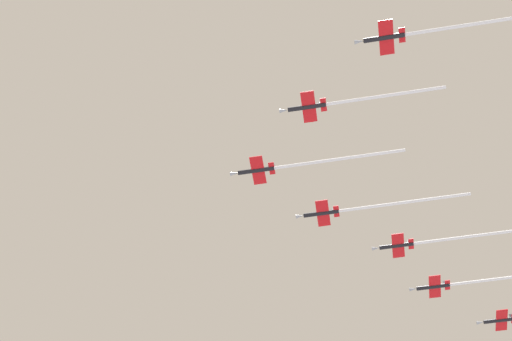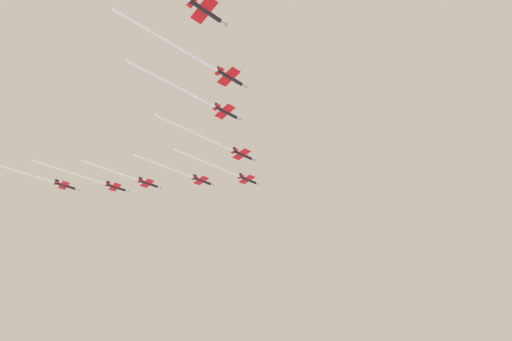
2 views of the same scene
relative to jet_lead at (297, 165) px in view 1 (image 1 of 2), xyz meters
name	(u,v)px [view 1 (image 1 of 2)]	position (x,y,z in m)	size (l,w,h in m)	color
jet_lead	(297,165)	(0.00, 0.00, 0.00)	(46.17, 8.75, 2.51)	black
jet_port_inner	(343,102)	(12.54, -16.72, 0.81)	(41.54, 8.75, 2.51)	black
jet_starboard_inner	(363,208)	(16.94, 14.82, -0.81)	(47.31, 8.75, 2.51)	black
jet_port_outer	(417,33)	(30.06, -33.76, -1.01)	(37.87, 8.75, 2.51)	black
jet_starboard_outer	(433,241)	(37.11, 29.42, 1.01)	(45.25, 8.75, 2.51)	black
jet_port_trail	(470,282)	(48.12, 44.62, -0.34)	(45.89, 8.75, 2.51)	black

